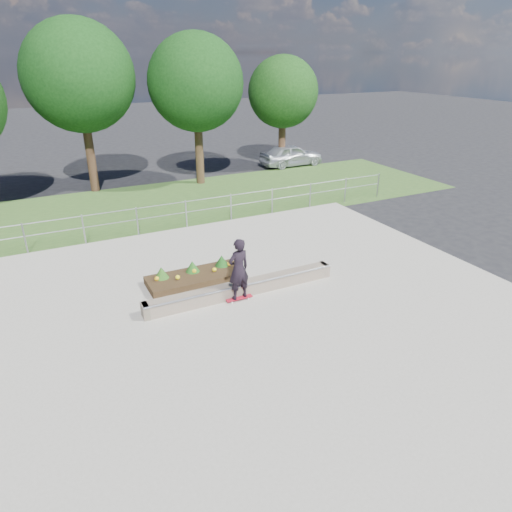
% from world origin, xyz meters
% --- Properties ---
extents(ground, '(120.00, 120.00, 0.00)m').
position_xyz_m(ground, '(0.00, 0.00, 0.00)').
color(ground, black).
rests_on(ground, ground).
extents(grass_verge, '(30.00, 8.00, 0.02)m').
position_xyz_m(grass_verge, '(0.00, 11.00, 0.01)').
color(grass_verge, '#304F1F').
rests_on(grass_verge, ground).
extents(concrete_slab, '(15.00, 15.00, 0.06)m').
position_xyz_m(concrete_slab, '(0.00, 0.00, 0.03)').
color(concrete_slab, gray).
rests_on(concrete_slab, ground).
extents(fence, '(20.06, 0.06, 1.20)m').
position_xyz_m(fence, '(0.00, 7.50, 0.77)').
color(fence, '#93969B').
rests_on(fence, ground).
extents(tree_mid_left, '(5.25, 5.25, 8.25)m').
position_xyz_m(tree_mid_left, '(-2.50, 15.00, 5.61)').
color(tree_mid_left, '#311E13').
rests_on(tree_mid_left, ground).
extents(tree_mid_right, '(4.90, 4.90, 7.70)m').
position_xyz_m(tree_mid_right, '(3.00, 14.00, 5.23)').
color(tree_mid_right, '#342315').
rests_on(tree_mid_right, ground).
extents(tree_far_right, '(4.20, 4.20, 6.60)m').
position_xyz_m(tree_far_right, '(9.00, 15.50, 4.48)').
color(tree_far_right, '#382216').
rests_on(tree_far_right, ground).
extents(grind_ledge, '(6.00, 0.44, 0.43)m').
position_xyz_m(grind_ledge, '(-0.37, 1.25, 0.26)').
color(grind_ledge, '#6A5C4E').
rests_on(grind_ledge, concrete_slab).
extents(planter_bed, '(3.00, 1.20, 0.61)m').
position_xyz_m(planter_bed, '(-1.34, 2.71, 0.24)').
color(planter_bed, black).
rests_on(planter_bed, concrete_slab).
extents(skateboarder, '(0.80, 0.54, 1.92)m').
position_xyz_m(skateboarder, '(-0.61, 0.98, 1.05)').
color(skateboarder, silver).
rests_on(skateboarder, concrete_slab).
extents(parked_car, '(4.06, 1.66, 1.38)m').
position_xyz_m(parked_car, '(9.67, 15.43, 0.69)').
color(parked_car, '#B7BBC2').
rests_on(parked_car, ground).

